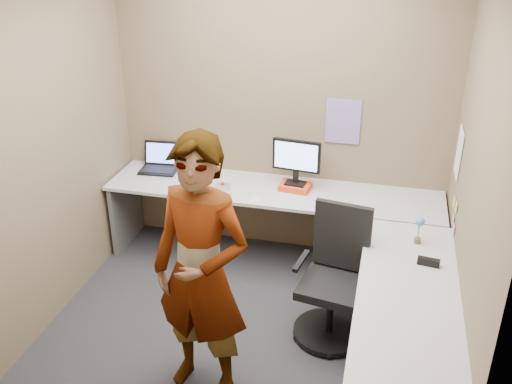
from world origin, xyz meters
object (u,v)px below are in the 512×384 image
(desk, at_px, (310,243))
(office_chair, at_px, (334,286))
(monitor, at_px, (296,158))
(person, at_px, (201,273))

(desk, relative_size, office_chair, 2.93)
(monitor, xyz_separation_m, office_chair, (0.47, -0.95, -0.60))
(office_chair, bearing_deg, person, -125.67)
(desk, distance_m, person, 1.22)
(desk, xyz_separation_m, person, (-0.53, -1.05, 0.32))
(person, bearing_deg, monitor, 92.69)
(monitor, relative_size, office_chair, 0.42)
(monitor, bearing_deg, person, -93.31)
(desk, distance_m, office_chair, 0.41)
(office_chair, bearing_deg, monitor, 125.89)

